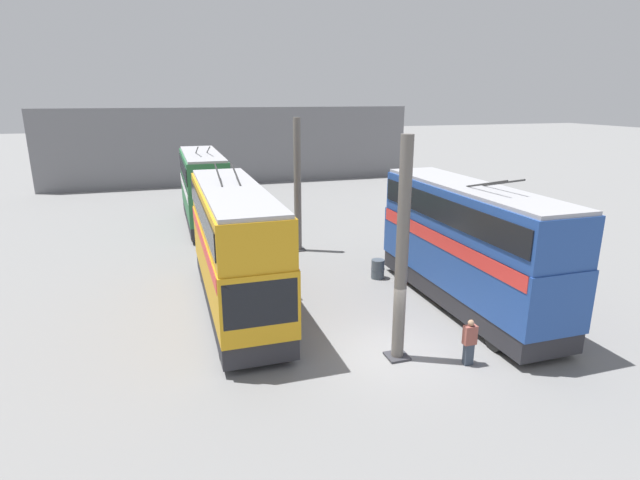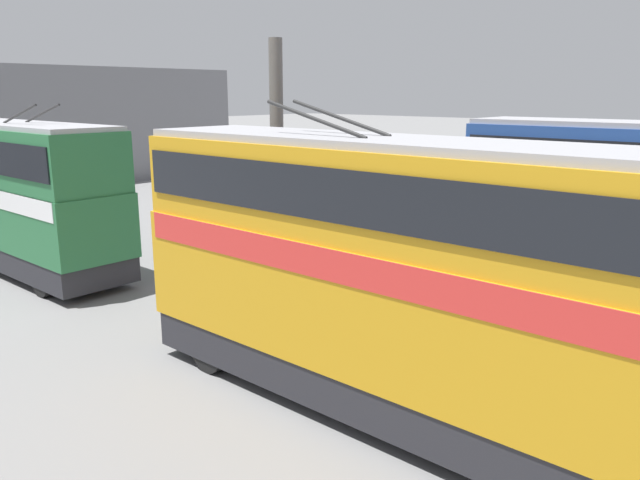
{
  "view_description": "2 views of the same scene",
  "coord_description": "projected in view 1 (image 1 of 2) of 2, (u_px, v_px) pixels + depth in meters",
  "views": [
    {
      "loc": [
        -13.74,
        6.95,
        8.42
      ],
      "look_at": [
        7.97,
        0.11,
        1.83
      ],
      "focal_mm": 28.0,
      "sensor_mm": 36.0,
      "label": 1
    },
    {
      "loc": [
        -0.94,
        13.28,
        5.81
      ],
      "look_at": [
        10.02,
        0.77,
        1.86
      ],
      "focal_mm": 35.0,
      "sensor_mm": 36.0,
      "label": 2
    }
  ],
  "objects": [
    {
      "name": "person_by_left_row",
      "position": [
        469.0,
        341.0,
        16.03
      ],
      "size": [
        0.25,
        0.43,
        1.58
      ],
      "rotation": [
        0.0,
        0.0,
        6.26
      ],
      "color": "#384251",
      "rests_on": "ground_plane"
    },
    {
      "name": "oil_drum",
      "position": [
        378.0,
        269.0,
        23.82
      ],
      "size": [
        0.65,
        0.65,
        0.93
      ],
      "color": "#424C56",
      "rests_on": "ground_plane"
    },
    {
      "name": "depot_back_wall",
      "position": [
        235.0,
        146.0,
        48.73
      ],
      "size": [
        0.5,
        36.0,
        7.38
      ],
      "color": "slate",
      "rests_on": "ground_plane"
    },
    {
      "name": "ground_plane",
      "position": [
        393.0,
        353.0,
        16.94
      ],
      "size": [
        240.0,
        240.0,
        0.0
      ],
      "primitive_type": "plane",
      "color": "slate"
    },
    {
      "name": "support_column_near",
      "position": [
        402.0,
        257.0,
        15.7
      ],
      "size": [
        0.72,
        0.72,
        7.34
      ],
      "color": "#605B56",
      "rests_on": "ground_plane"
    },
    {
      "name": "bus_left_far",
      "position": [
        468.0,
        239.0,
        19.99
      ],
      "size": [
        10.39,
        2.54,
        5.68
      ],
      "color": "black",
      "rests_on": "ground_plane"
    },
    {
      "name": "bus_right_mid",
      "position": [
        235.0,
        242.0,
        19.65
      ],
      "size": [
        10.55,
        2.54,
        5.67
      ],
      "color": "black",
      "rests_on": "ground_plane"
    },
    {
      "name": "person_by_right_row",
      "position": [
        285.0,
        279.0,
        21.2
      ],
      "size": [
        0.26,
        0.43,
        1.77
      ],
      "rotation": [
        0.0,
        0.0,
        0.04
      ],
      "color": "#473D33",
      "rests_on": "ground_plane"
    },
    {
      "name": "support_column_far",
      "position": [
        298.0,
        188.0,
        27.31
      ],
      "size": [
        0.72,
        0.72,
        7.34
      ],
      "color": "#605B56",
      "rests_on": "ground_plane"
    },
    {
      "name": "bus_right_far",
      "position": [
        203.0,
        185.0,
        32.96
      ],
      "size": [
        9.59,
        2.54,
        5.49
      ],
      "color": "black",
      "rests_on": "ground_plane"
    }
  ]
}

